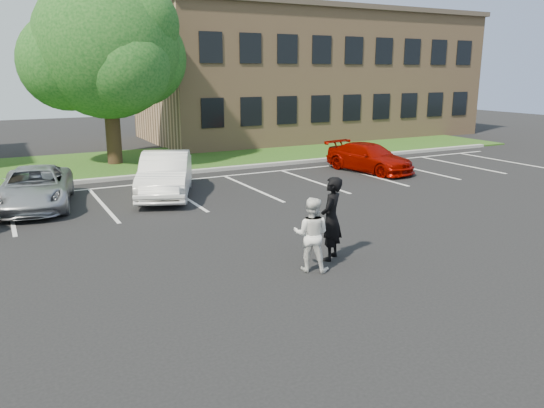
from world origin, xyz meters
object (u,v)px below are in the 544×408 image
object	(u,v)px
man_black_suit	(331,219)
car_silver_minivan	(35,188)
office_building	(310,75)
car_red_compact	(369,158)
man_white_shirt	(311,234)
car_white_sedan	(165,174)
tree	(109,50)

from	to	relation	value
man_black_suit	car_silver_minivan	size ratio (longest dim) A/B	0.42
office_building	car_silver_minivan	size ratio (longest dim) A/B	4.72
car_red_compact	man_black_suit	bearing A→B (deg)	-143.09
man_white_shirt	car_red_compact	distance (m)	12.67
man_black_suit	car_white_sedan	xyz separation A→B (m)	(-1.53, 8.33, -0.22)
man_black_suit	office_building	bearing A→B (deg)	-158.22
tree	man_black_suit	world-z (taller)	tree
tree	car_white_sedan	xyz separation A→B (m)	(0.15, -7.64, -4.56)
man_black_suit	man_white_shirt	distance (m)	0.91
office_building	man_black_suit	bearing A→B (deg)	-120.47
car_white_sedan	car_red_compact	xyz separation A→B (m)	(9.48, 0.41, -0.16)
man_white_shirt	man_black_suit	bearing A→B (deg)	-113.33
man_black_suit	car_white_sedan	bearing A→B (deg)	-117.37
man_white_shirt	car_white_sedan	bearing A→B (deg)	-45.48
car_white_sedan	car_red_compact	size ratio (longest dim) A/B	1.10
man_black_suit	man_white_shirt	xyz separation A→B (m)	(-0.80, -0.41, -0.16)
tree	man_white_shirt	world-z (taller)	tree
car_red_compact	office_building	bearing A→B (deg)	58.58
man_white_shirt	car_red_compact	world-z (taller)	man_white_shirt
man_black_suit	car_red_compact	world-z (taller)	man_black_suit
tree	man_black_suit	size ratio (longest dim) A/B	4.38
man_white_shirt	car_red_compact	xyz separation A→B (m)	(8.76, 9.15, -0.22)
man_black_suit	car_red_compact	bearing A→B (deg)	-170.07
tree	car_silver_minivan	distance (m)	9.58
tree	car_red_compact	xyz separation A→B (m)	(9.64, -7.23, -4.72)
man_white_shirt	car_silver_minivan	distance (m)	10.42
tree	car_silver_minivan	size ratio (longest dim) A/B	1.85
tree	man_white_shirt	xyz separation A→B (m)	(0.88, -16.38, -4.50)
office_building	car_white_sedan	size ratio (longest dim) A/B	4.71
man_black_suit	car_silver_minivan	distance (m)	10.49
tree	man_black_suit	bearing A→B (deg)	-84.00
man_white_shirt	car_white_sedan	size ratio (longest dim) A/B	0.36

